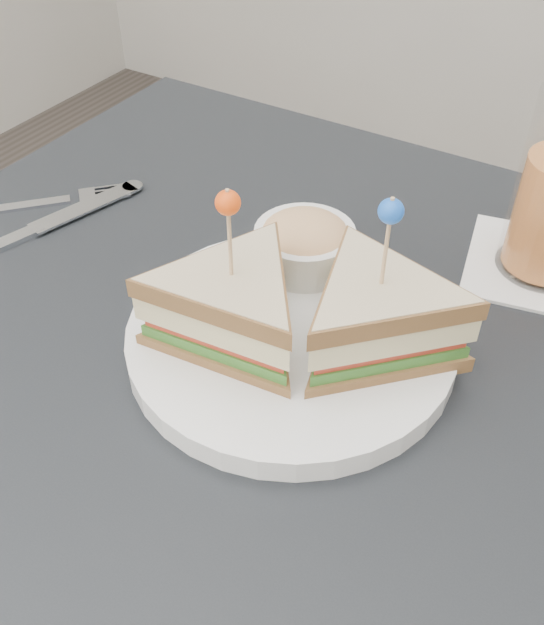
% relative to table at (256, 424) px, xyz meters
% --- Properties ---
extents(table, '(0.80, 0.80, 0.75)m').
position_rel_table_xyz_m(table, '(0.00, 0.00, 0.00)').
color(table, black).
rests_on(table, ground).
extents(plate_meal, '(0.35, 0.35, 0.15)m').
position_rel_table_xyz_m(plate_meal, '(0.02, 0.03, 0.12)').
color(plate_meal, white).
rests_on(plate_meal, table).
extents(cutlery_fork, '(0.13, 0.14, 0.01)m').
position_rel_table_xyz_m(cutlery_fork, '(-0.30, 0.09, 0.08)').
color(cutlery_fork, silver).
rests_on(cutlery_fork, table).
extents(cutlery_knife, '(0.08, 0.21, 0.01)m').
position_rel_table_xyz_m(cutlery_knife, '(-0.28, 0.04, 0.08)').
color(cutlery_knife, silver).
rests_on(cutlery_knife, table).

